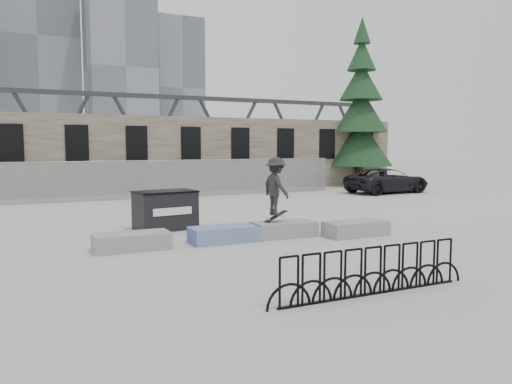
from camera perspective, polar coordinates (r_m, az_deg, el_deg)
ground at (r=15.06m, az=-1.26°, el=-5.34°), size 120.00×120.00×0.00m
stone_wall at (r=30.36m, az=-13.94°, el=4.17°), size 36.00×2.58×4.50m
chainlink_fence at (r=26.76m, az=-12.28°, el=1.45°), size 22.06×0.06×2.02m
planter_far_left at (r=13.82m, az=-14.01°, el=-5.42°), size 2.00×0.90×0.46m
planter_center_left at (r=14.52m, az=-3.62°, el=-4.75°), size 2.00×0.90×0.46m
planter_center_right at (r=15.34m, az=3.15°, el=-4.21°), size 2.00×0.90×0.46m
planter_offset at (r=15.77m, az=11.36°, el=-4.04°), size 2.00×0.90×0.46m
dumpster at (r=16.86m, az=-10.33°, el=-2.03°), size 2.12×1.47×1.30m
bike_rack at (r=9.69m, az=13.21°, el=-8.86°), size 4.49×0.08×0.90m
spruce_tree at (r=35.46m, az=11.86°, el=8.51°), size 4.48×4.48×11.50m
skyline_towers at (r=108.94m, az=-23.15°, el=14.43°), size 58.00×28.00×48.00m
truss_bridge at (r=70.38m, az=-12.29°, el=6.31°), size 70.00×3.00×9.80m
suv at (r=30.48m, az=14.79°, el=1.27°), size 5.36×2.74×1.45m
skateboarder at (r=15.20m, az=2.30°, el=0.63°), size 0.77×1.21×1.97m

